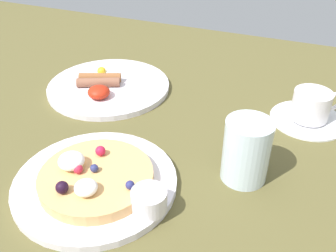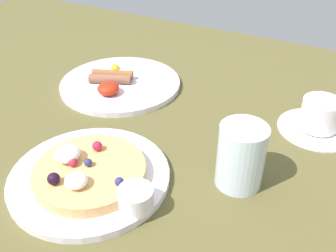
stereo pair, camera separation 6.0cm
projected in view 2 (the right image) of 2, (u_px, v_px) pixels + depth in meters
ground_plane at (146, 144)px, 68.32cm from camera, size 185.46×118.11×3.00cm
pancake_plate at (90, 176)px, 57.79cm from camera, size 24.86×24.86×1.24cm
pancake_with_berries at (88, 171)px, 56.19cm from camera, size 17.08×17.08×4.16cm
syrup_ramekin at (136, 198)px, 50.86cm from camera, size 4.96×4.96×3.12cm
breakfast_plate at (121, 84)px, 83.40cm from camera, size 26.67×26.67×1.21cm
fried_breakfast at (111, 79)px, 81.99cm from camera, size 11.02×14.95×2.72cm
coffee_saucer at (317, 128)px, 69.24cm from camera, size 14.22×14.22×0.74cm
coffee_cup at (322, 113)px, 67.43cm from camera, size 9.18×7.42×5.53cm
water_glass at (241, 156)px, 54.86cm from camera, size 7.15×7.15×10.18cm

